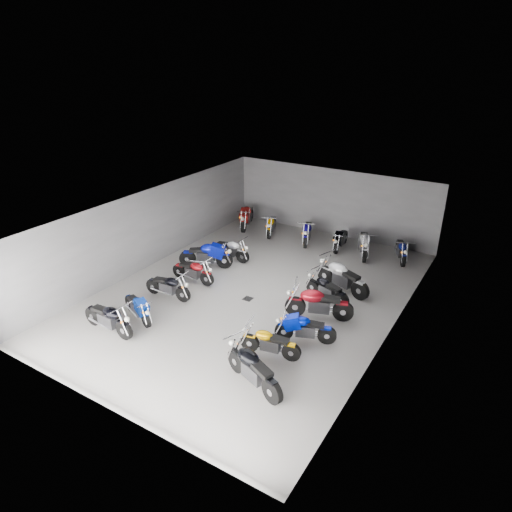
% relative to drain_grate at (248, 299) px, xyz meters
% --- Properties ---
extents(ground, '(14.00, 14.00, 0.00)m').
position_rel_drain_grate_xyz_m(ground, '(0.00, 0.50, -0.01)').
color(ground, gray).
rests_on(ground, ground).
extents(wall_back, '(10.00, 0.10, 3.20)m').
position_rel_drain_grate_xyz_m(wall_back, '(0.00, 7.50, 1.59)').
color(wall_back, slate).
rests_on(wall_back, ground).
extents(wall_left, '(0.10, 14.00, 3.20)m').
position_rel_drain_grate_xyz_m(wall_left, '(-5.00, 0.50, 1.59)').
color(wall_left, slate).
rests_on(wall_left, ground).
extents(wall_right, '(0.10, 14.00, 3.20)m').
position_rel_drain_grate_xyz_m(wall_right, '(5.00, 0.50, 1.59)').
color(wall_right, slate).
rests_on(wall_right, ground).
extents(ceiling, '(10.00, 14.00, 0.04)m').
position_rel_drain_grate_xyz_m(ceiling, '(0.00, 0.50, 3.21)').
color(ceiling, black).
rests_on(ceiling, wall_back).
extents(drain_grate, '(0.32, 0.32, 0.01)m').
position_rel_drain_grate_xyz_m(drain_grate, '(0.00, 0.00, 0.00)').
color(drain_grate, black).
rests_on(drain_grate, ground).
extents(motorcycle_left_a, '(2.13, 0.44, 0.93)m').
position_rel_drain_grate_xyz_m(motorcycle_left_a, '(-2.62, -4.08, 0.50)').
color(motorcycle_left_a, black).
rests_on(motorcycle_left_a, ground).
extents(motorcycle_left_b, '(1.76, 0.78, 0.81)m').
position_rel_drain_grate_xyz_m(motorcycle_left_b, '(-2.40, -3.03, 0.44)').
color(motorcycle_left_b, black).
rests_on(motorcycle_left_b, ground).
extents(motorcycle_left_c, '(1.92, 0.41, 0.84)m').
position_rel_drain_grate_xyz_m(motorcycle_left_c, '(-2.50, -1.41, 0.45)').
color(motorcycle_left_c, black).
rests_on(motorcycle_left_c, ground).
extents(motorcycle_left_d, '(1.91, 0.38, 0.84)m').
position_rel_drain_grate_xyz_m(motorcycle_left_d, '(-2.51, 0.04, 0.45)').
color(motorcycle_left_d, black).
rests_on(motorcycle_left_d, ground).
extents(motorcycle_left_e, '(2.10, 1.07, 0.99)m').
position_rel_drain_grate_xyz_m(motorcycle_left_e, '(-2.87, 1.34, 0.53)').
color(motorcycle_left_e, black).
rests_on(motorcycle_left_e, ground).
extents(motorcycle_left_f, '(1.96, 0.38, 0.86)m').
position_rel_drain_grate_xyz_m(motorcycle_left_f, '(-2.48, 2.46, 0.46)').
color(motorcycle_left_f, black).
rests_on(motorcycle_left_f, ground).
extents(motorcycle_right_a, '(2.15, 0.94, 0.99)m').
position_rel_drain_grate_xyz_m(motorcycle_right_a, '(2.62, -3.85, 0.53)').
color(motorcycle_right_a, black).
rests_on(motorcycle_right_a, ground).
extents(motorcycle_right_b, '(1.85, 0.50, 0.82)m').
position_rel_drain_grate_xyz_m(motorcycle_right_b, '(2.33, -2.47, 0.44)').
color(motorcycle_right_b, black).
rests_on(motorcycle_right_b, ground).
extents(motorcycle_right_c, '(1.82, 0.81, 0.84)m').
position_rel_drain_grate_xyz_m(motorcycle_right_c, '(2.89, -1.29, 0.45)').
color(motorcycle_right_c, black).
rests_on(motorcycle_right_c, ground).
extents(motorcycle_right_d, '(2.21, 0.92, 1.01)m').
position_rel_drain_grate_xyz_m(motorcycle_right_d, '(2.68, 0.16, 0.54)').
color(motorcycle_right_d, black).
rests_on(motorcycle_right_d, ground).
extents(motorcycle_right_e, '(1.86, 0.64, 0.83)m').
position_rel_drain_grate_xyz_m(motorcycle_right_e, '(2.44, 1.40, 0.45)').
color(motorcycle_right_e, black).
rests_on(motorcycle_right_e, ground).
extents(motorcycle_right_f, '(2.28, 0.86, 1.03)m').
position_rel_drain_grate_xyz_m(motorcycle_right_f, '(2.64, 2.35, 0.56)').
color(motorcycle_right_f, black).
rests_on(motorcycle_right_f, ground).
extents(motorcycle_back_a, '(0.97, 2.24, 1.03)m').
position_rel_drain_grate_xyz_m(motorcycle_back_a, '(-3.99, 6.16, 0.56)').
color(motorcycle_back_a, black).
rests_on(motorcycle_back_a, ground).
extents(motorcycle_back_b, '(0.80, 1.86, 0.85)m').
position_rel_drain_grate_xyz_m(motorcycle_back_b, '(-2.45, 5.97, 0.46)').
color(motorcycle_back_b, black).
rests_on(motorcycle_back_b, ground).
extents(motorcycle_back_c, '(0.89, 2.08, 0.95)m').
position_rel_drain_grate_xyz_m(motorcycle_back_c, '(-0.52, 5.95, 0.51)').
color(motorcycle_back_c, black).
rests_on(motorcycle_back_c, ground).
extents(motorcycle_back_d, '(0.43, 1.93, 0.85)m').
position_rel_drain_grate_xyz_m(motorcycle_back_d, '(1.10, 6.05, 0.46)').
color(motorcycle_back_d, black).
rests_on(motorcycle_back_d, ground).
extents(motorcycle_back_e, '(0.99, 2.19, 1.01)m').
position_rel_drain_grate_xyz_m(motorcycle_back_e, '(2.23, 5.92, 0.54)').
color(motorcycle_back_e, black).
rests_on(motorcycle_back_e, ground).
extents(motorcycle_back_f, '(0.93, 1.85, 0.87)m').
position_rel_drain_grate_xyz_m(motorcycle_back_f, '(3.76, 6.24, 0.47)').
color(motorcycle_back_f, black).
rests_on(motorcycle_back_f, ground).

